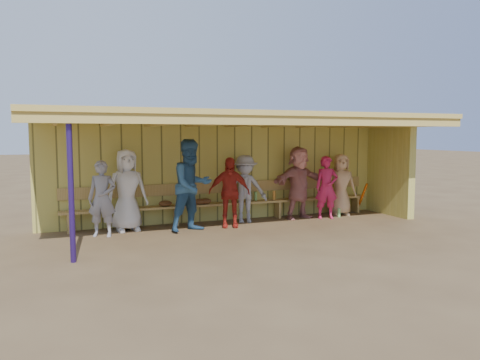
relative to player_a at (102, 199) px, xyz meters
name	(u,v)px	position (x,y,z in m)	size (l,w,h in m)	color
ground	(246,229)	(2.96, -0.43, -0.77)	(90.00, 90.00, 0.00)	brown
player_a	(102,199)	(0.00, 0.00, 0.00)	(0.56, 0.37, 1.55)	gray
player_b	(127,190)	(0.55, 0.38, 0.10)	(0.86, 0.56, 1.76)	silver
player_c	(192,185)	(1.83, -0.15, 0.21)	(0.95, 0.74, 1.96)	#2F5A82
player_d	(229,192)	(2.72, -0.04, 0.01)	(0.91, 0.38, 1.56)	#B3271C
player_e	(245,189)	(3.27, 0.38, 0.02)	(1.02, 0.59, 1.58)	#9C9DA4
player_f	(299,183)	(4.68, 0.34, 0.11)	(1.65, 0.52, 1.78)	tan
player_g	(327,187)	(5.31, 0.08, -0.01)	(0.56, 0.37, 1.54)	#C71F50
player_h	(341,185)	(5.92, 0.38, 0.01)	(0.77, 0.50, 1.57)	tan
dugout_structure	(250,150)	(3.35, 0.26, 0.92)	(8.80, 3.20, 2.50)	#C2B752
bench	(228,199)	(2.96, 0.69, -0.25)	(7.60, 0.34, 0.93)	tan
dugout_equipment	(220,202)	(2.72, 0.56, -0.28)	(5.41, 0.62, 0.80)	orange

